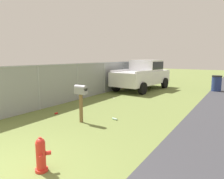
{
  "coord_description": "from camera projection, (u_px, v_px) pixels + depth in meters",
  "views": [
    {
      "loc": [
        -1.87,
        -4.02,
        2.3
      ],
      "look_at": [
        4.84,
        0.09,
        1.08
      ],
      "focal_mm": 33.8,
      "sensor_mm": 36.0,
      "label": 1
    }
  ],
  "objects": [
    {
      "name": "fire_hydrant",
      "position": [
        41.0,
        155.0,
        4.24
      ],
      "size": [
        0.32,
        0.32,
        0.72
      ],
      "rotation": [
        0.0,
        0.0,
        5.61
      ],
      "color": "red",
      "rests_on": "ground"
    },
    {
      "name": "mailbox",
      "position": [
        81.0,
        93.0,
        7.36
      ],
      "size": [
        0.22,
        0.45,
        1.34
      ],
      "rotation": [
        0.0,
        0.0,
        0.0
      ],
      "color": "brown",
      "rests_on": "ground"
    },
    {
      "name": "pickup_truck",
      "position": [
        143.0,
        74.0,
        15.0
      ],
      "size": [
        5.31,
        2.66,
        2.09
      ],
      "rotation": [
        0.0,
        0.0,
        -0.09
      ],
      "color": "silver",
      "rests_on": "ground"
    },
    {
      "name": "trash_bin",
      "position": [
        216.0,
        83.0,
        14.31
      ],
      "size": [
        0.65,
        0.65,
        1.06
      ],
      "color": "navy",
      "rests_on": "ground"
    },
    {
      "name": "fence_section",
      "position": [
        114.0,
        75.0,
        14.58
      ],
      "size": [
        18.08,
        0.07,
        1.97
      ],
      "color": "#9EA3A8",
      "rests_on": "ground"
    },
    {
      "name": "litter_wrapper_near_hydrant",
      "position": [
        114.0,
        98.0,
        11.92
      ],
      "size": [
        0.13,
        0.14,
        0.01
      ],
      "primitive_type": "cube",
      "rotation": [
        0.0,
        0.0,
        5.17
      ],
      "color": "silver",
      "rests_on": "ground"
    },
    {
      "name": "litter_bottle_by_mailbox",
      "position": [
        115.0,
        119.0,
        7.78
      ],
      "size": [
        0.11,
        0.23,
        0.07
      ],
      "primitive_type": "cylinder",
      "rotation": [
        0.0,
        1.57,
        4.51
      ],
      "color": "#B2D8BF",
      "rests_on": "ground"
    },
    {
      "name": "litter_can_far_scatter",
      "position": [
        56.0,
        113.0,
        8.56
      ],
      "size": [
        0.13,
        0.08,
        0.07
      ],
      "primitive_type": "cylinder",
      "rotation": [
        0.0,
        1.57,
        2.98
      ],
      "color": "red",
      "rests_on": "ground"
    }
  ]
}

